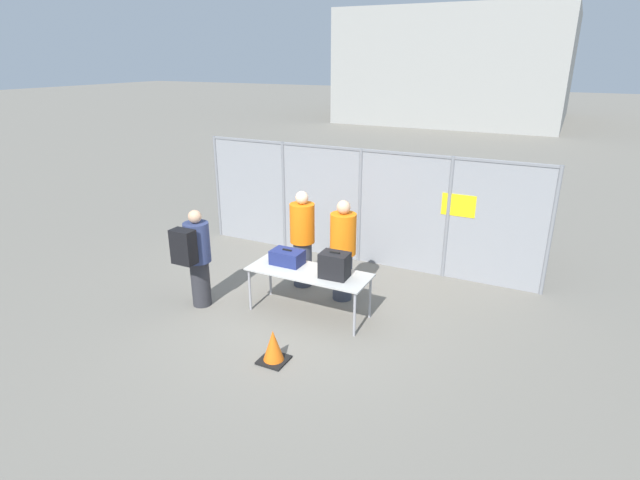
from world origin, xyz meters
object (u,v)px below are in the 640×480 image
(traffic_cone, at_px, (273,347))
(security_worker_far, at_px, (302,238))
(utility_trailer, at_px, (457,227))
(security_worker_near, at_px, (343,249))
(inspection_table, at_px, (309,274))
(suitcase_black, at_px, (335,265))
(traveler_hooded, at_px, (196,255))
(suitcase_navy, at_px, (287,257))

(traffic_cone, bearing_deg, security_worker_far, 109.00)
(utility_trailer, bearing_deg, security_worker_near, -108.37)
(inspection_table, height_order, suitcase_black, suitcase_black)
(suitcase_black, height_order, security_worker_far, security_worker_far)
(traveler_hooded, bearing_deg, suitcase_black, 27.64)
(suitcase_navy, distance_m, traffic_cone, 1.76)
(inspection_table, xyz_separation_m, security_worker_near, (0.25, 0.73, 0.21))
(suitcase_navy, height_order, security_worker_far, security_worker_far)
(suitcase_navy, distance_m, security_worker_near, 0.94)
(suitcase_black, xyz_separation_m, utility_trailer, (0.97, 4.27, -0.53))
(suitcase_navy, relative_size, utility_trailer, 0.15)
(suitcase_black, relative_size, traveler_hooded, 0.27)
(inspection_table, distance_m, security_worker_near, 0.80)
(inspection_table, bearing_deg, suitcase_black, -2.14)
(inspection_table, bearing_deg, traffic_cone, -82.19)
(inspection_table, height_order, utility_trailer, inspection_table)
(traveler_hooded, relative_size, traffic_cone, 3.50)
(suitcase_navy, relative_size, security_worker_far, 0.29)
(traveler_hooded, distance_m, traffic_cone, 2.22)
(inspection_table, xyz_separation_m, suitcase_black, (0.45, -0.02, 0.25))
(security_worker_far, relative_size, utility_trailer, 0.52)
(inspection_table, bearing_deg, security_worker_near, 70.83)
(inspection_table, height_order, traveler_hooded, traveler_hooded)
(suitcase_black, xyz_separation_m, security_worker_near, (-0.20, 0.75, -0.04))
(suitcase_navy, height_order, utility_trailer, suitcase_navy)
(traveler_hooded, xyz_separation_m, utility_trailer, (3.17, 4.83, -0.50))
(traffic_cone, bearing_deg, traveler_hooded, 156.93)
(inspection_table, relative_size, suitcase_navy, 3.84)
(suitcase_navy, height_order, traveler_hooded, traveler_hooded)
(inspection_table, distance_m, security_worker_far, 1.11)
(suitcase_black, bearing_deg, traffic_cone, -100.62)
(traveler_hooded, distance_m, utility_trailer, 5.80)
(utility_trailer, bearing_deg, traffic_cone, -102.28)
(inspection_table, bearing_deg, traveler_hooded, -161.74)
(suitcase_black, distance_m, traffic_cone, 1.58)
(inspection_table, height_order, traffic_cone, inspection_table)
(utility_trailer, bearing_deg, traveler_hooded, -123.29)
(suitcase_black, relative_size, traffic_cone, 0.93)
(suitcase_black, xyz_separation_m, traveler_hooded, (-2.20, -0.56, -0.03))
(suitcase_navy, distance_m, security_worker_far, 0.82)
(suitcase_black, height_order, traffic_cone, suitcase_black)
(traveler_hooded, height_order, traffic_cone, traveler_hooded)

